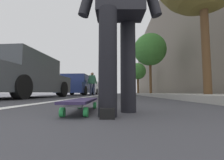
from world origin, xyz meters
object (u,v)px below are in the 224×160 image
object	(u,v)px
street_tree_mid	(150,50)
pedestrian_distant	(92,82)
parked_car_near	(24,77)
street_tree_far	(138,71)
parked_car_mid	(78,86)
traffic_light	(108,76)
skateboard	(82,102)
parked_car_far	(91,88)
skater_person	(119,4)

from	to	relation	value
street_tree_mid	pedestrian_distant	xyz separation A→B (m)	(-1.82, 4.49, -2.81)
parked_car_near	street_tree_far	world-z (taller)	street_tree_far
parked_car_near	pedestrian_distant	size ratio (longest dim) A/B	2.70
parked_car_near	parked_car_mid	world-z (taller)	parked_car_near
traffic_light	street_tree_mid	distance (m)	13.17
skateboard	parked_car_far	distance (m)	17.23
traffic_light	skater_person	bearing A→B (deg)	-175.92
street_tree_far	street_tree_mid	bearing A→B (deg)	180.00
parked_car_mid	pedestrian_distant	xyz separation A→B (m)	(-0.56, -1.20, 0.23)
skater_person	street_tree_mid	world-z (taller)	street_tree_mid
pedestrian_distant	parked_car_mid	bearing A→B (deg)	65.10
skateboard	pedestrian_distant	size ratio (longest dim) A/B	0.52
skateboard	traffic_light	bearing A→B (deg)	3.28
street_tree_far	pedestrian_distant	xyz separation A→B (m)	(-10.25, 4.49, -2.15)
street_tree_far	skateboard	bearing A→B (deg)	171.57
parked_car_mid	traffic_light	bearing A→B (deg)	-5.83
skater_person	parked_car_near	size ratio (longest dim) A/B	0.37
parked_car_far	street_tree_far	world-z (taller)	street_tree_far
street_tree_mid	street_tree_far	world-z (taller)	street_tree_mid
parked_car_far	pedestrian_distant	size ratio (longest dim) A/B	2.65
parked_car_near	street_tree_mid	distance (m)	10.02
street_tree_mid	pedestrian_distant	bearing A→B (deg)	112.04
parked_car_mid	traffic_light	world-z (taller)	traffic_light
parked_car_mid	street_tree_far	bearing A→B (deg)	-30.43
parked_car_near	parked_car_mid	size ratio (longest dim) A/B	1.02
parked_car_mid	pedestrian_distant	bearing A→B (deg)	-114.90
skateboard	street_tree_mid	distance (m)	12.29
street_tree_far	pedestrian_distant	world-z (taller)	street_tree_far
parked_car_mid	skater_person	bearing A→B (deg)	-163.15
skater_person	pedestrian_distant	size ratio (longest dim) A/B	1.01
traffic_light	parked_car_near	bearing A→B (deg)	175.43
parked_car_near	traffic_light	xyz separation A→B (m)	(19.95, -1.60, 2.17)
skater_person	parked_car_near	world-z (taller)	skater_person
skater_person	parked_car_mid	xyz separation A→B (m)	(10.25, 3.10, -0.24)
traffic_light	street_tree_mid	bearing A→B (deg)	-160.94
parked_car_near	parked_car_far	distance (m)	13.13
traffic_light	street_tree_far	distance (m)	5.87
street_tree_mid	pedestrian_distant	world-z (taller)	street_tree_mid
skater_person	parked_car_mid	world-z (taller)	skater_person
street_tree_far	parked_car_far	bearing A→B (deg)	115.58
pedestrian_distant	skateboard	bearing A→B (deg)	-170.74
parked_car_far	street_tree_mid	distance (m)	8.68
skateboard	street_tree_far	distance (m)	20.23
skateboard	parked_car_mid	world-z (taller)	parked_car_mid
skateboard	parked_car_near	distance (m)	4.88
skater_person	traffic_light	bearing A→B (deg)	4.08
pedestrian_distant	street_tree_far	bearing A→B (deg)	-23.66
parked_car_near	street_tree_far	size ratio (longest dim) A/B	1.04
skater_person	parked_car_far	xyz separation A→B (m)	(17.11, 3.32, -0.23)
parked_car_far	skateboard	bearing A→B (deg)	-170.04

